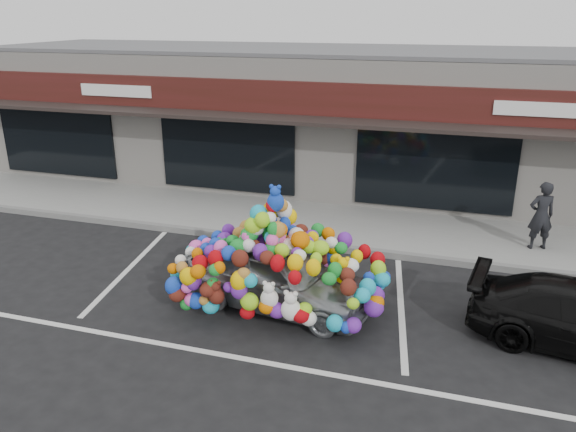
% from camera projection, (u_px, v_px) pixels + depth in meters
% --- Properties ---
extents(ground, '(90.00, 90.00, 0.00)m').
position_uv_depth(ground, '(261.00, 292.00, 11.45)').
color(ground, black).
rests_on(ground, ground).
extents(shop_building, '(24.00, 7.20, 4.31)m').
position_uv_depth(shop_building, '(347.00, 117.00, 18.30)').
color(shop_building, silver).
rests_on(shop_building, ground).
extents(sidewalk, '(26.00, 3.00, 0.15)m').
position_uv_depth(sidewalk, '(311.00, 223.00, 15.02)').
color(sidewalk, gray).
rests_on(sidewalk, ground).
extents(kerb, '(26.00, 0.18, 0.16)m').
position_uv_depth(kerb, '(296.00, 243.00, 13.67)').
color(kerb, slate).
rests_on(kerb, ground).
extents(parking_stripe_left, '(0.73, 4.37, 0.01)m').
position_uv_depth(parking_stripe_left, '(129.00, 268.00, 12.51)').
color(parking_stripe_left, silver).
rests_on(parking_stripe_left, ground).
extents(parking_stripe_mid, '(0.73, 4.37, 0.01)m').
position_uv_depth(parking_stripe_mid, '(401.00, 307.00, 10.86)').
color(parking_stripe_mid, silver).
rests_on(parking_stripe_mid, ground).
extents(lane_line, '(14.00, 0.12, 0.01)m').
position_uv_depth(lane_line, '(332.00, 375.00, 8.83)').
color(lane_line, silver).
rests_on(lane_line, ground).
extents(toy_car, '(2.74, 4.23, 2.33)m').
position_uv_depth(toy_car, '(278.00, 269.00, 10.65)').
color(toy_car, '#999CA3').
rests_on(toy_car, ground).
extents(pedestrian_a, '(0.68, 0.55, 1.62)m').
position_uv_depth(pedestrian_a, '(541.00, 216.00, 12.94)').
color(pedestrian_a, black).
rests_on(pedestrian_a, sidewalk).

